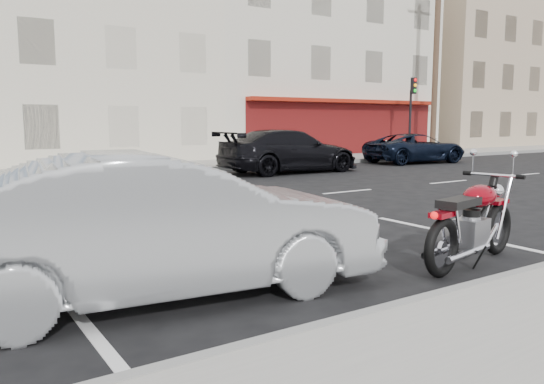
{
  "coord_description": "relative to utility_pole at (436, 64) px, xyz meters",
  "views": [
    {
      "loc": [
        -7.1,
        -10.29,
        1.82
      ],
      "look_at": [
        -2.94,
        -3.95,
        0.8
      ],
      "focal_mm": 35.0,
      "sensor_mm": 36.0,
      "label": 1
    }
  ],
  "objects": [
    {
      "name": "curb_near",
      "position": [
        -20.5,
        -15.6,
        -4.66
      ],
      "size": [
        80.0,
        0.12,
        0.16
      ],
      "primitive_type": "cube",
      "color": "gray",
      "rests_on": "ground"
    },
    {
      "name": "bldg_corner",
      "position": [
        -4.5,
        7.7,
        1.51
      ],
      "size": [
        14.0,
        12.0,
        12.5
      ],
      "primitive_type": "cube",
      "color": "beige",
      "rests_on": "ground"
    },
    {
      "name": "utility_pole",
      "position": [
        0.0,
        0.0,
        0.0
      ],
      "size": [
        1.8,
        0.3,
        9.0
      ],
      "color": "#422D1E",
      "rests_on": "sidewalk_far"
    },
    {
      "name": "fire_hydrant",
      "position": [
        -3.5,
        -0.1,
        -4.21
      ],
      "size": [
        0.2,
        0.2,
        0.72
      ],
      "color": "beige",
      "rests_on": "sidewalk_far"
    },
    {
      "name": "ground",
      "position": [
        -15.5,
        -8.6,
        -4.74
      ],
      "size": [
        120.0,
        120.0,
        0.0
      ],
      "primitive_type": "plane",
      "color": "black",
      "rests_on": "ground"
    },
    {
      "name": "sedan_silver",
      "position": [
        -20.61,
        -13.8,
        -3.99
      ],
      "size": [
        4.72,
        2.17,
        1.5
      ],
      "primitive_type": "imported",
      "rotation": [
        0.0,
        0.0,
        1.44
      ],
      "color": "#9EA2A5",
      "rests_on": "ground"
    },
    {
      "name": "sidewalk_far",
      "position": [
        -20.5,
        0.1,
        -4.66
      ],
      "size": [
        80.0,
        3.4,
        0.15
      ],
      "primitive_type": "cube",
      "color": "gray",
      "rests_on": "ground"
    },
    {
      "name": "bldg_cream",
      "position": [
        -17.5,
        7.7,
        1.01
      ],
      "size": [
        12.0,
        12.0,
        11.5
      ],
      "primitive_type": "cube",
      "color": "beige",
      "rests_on": "ground"
    },
    {
      "name": "traffic_light",
      "position": [
        -2.0,
        -0.27,
        -2.18
      ],
      "size": [
        0.26,
        0.3,
        3.8
      ],
      "color": "black",
      "rests_on": "sidewalk_far"
    },
    {
      "name": "car_far",
      "position": [
        -11.8,
        -3.56,
        -3.98
      ],
      "size": [
        5.25,
        2.18,
        1.52
      ],
      "primitive_type": "imported",
      "rotation": [
        0.0,
        0.0,
        1.56
      ],
      "color": "black",
      "rests_on": "ground"
    },
    {
      "name": "motorcycle",
      "position": [
        -16.09,
        -14.64,
        -4.22
      ],
      "size": [
        2.24,
        0.83,
        1.13
      ],
      "rotation": [
        0.0,
        0.0,
        0.19
      ],
      "color": "black",
      "rests_on": "ground"
    },
    {
      "name": "bldg_far_east",
      "position": [
        10.5,
        7.7,
        0.76
      ],
      "size": [
        12.0,
        12.0,
        11.0
      ],
      "primitive_type": "cube",
      "color": "tan",
      "rests_on": "ground"
    },
    {
      "name": "curb_far",
      "position": [
        -20.5,
        -1.6,
        -4.66
      ],
      "size": [
        80.0,
        0.12,
        0.16
      ],
      "primitive_type": "cube",
      "color": "gray",
      "rests_on": "ground"
    },
    {
      "name": "suv_far",
      "position": [
        -4.67,
        -3.0,
        -4.1
      ],
      "size": [
        4.78,
        2.59,
        1.27
      ],
      "primitive_type": "imported",
      "rotation": [
        0.0,
        0.0,
        1.46
      ],
      "color": "black",
      "rests_on": "ground"
    }
  ]
}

